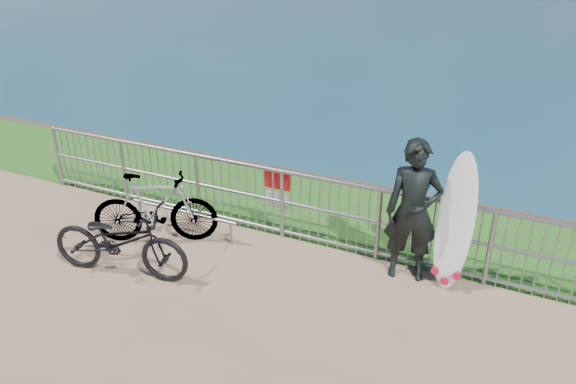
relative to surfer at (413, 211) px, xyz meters
The scene contains 7 objects.
grass_strip 2.22m from the surfer, 138.85° to the left, with size 120.00×120.00×0.00m, color #1F5718.
railing 1.56m from the surfer, behind, with size 10.06×0.10×1.13m.
surfer is the anchor object (origin of this frame).
surfboard 0.56m from the surfer, ahead, with size 0.50×0.44×1.85m.
bicycle_near 3.93m from the surfer, 155.47° to the right, with size 0.69×1.97×1.04m, color black.
bicycle_far 3.75m from the surfer, 169.28° to the right, with size 0.52×1.86×1.11m, color black.
bike_rack 3.52m from the surfer, behind, with size 1.88×0.05×0.39m.
Camera 1 is at (2.75, -5.18, 4.41)m, focal length 35.00 mm.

